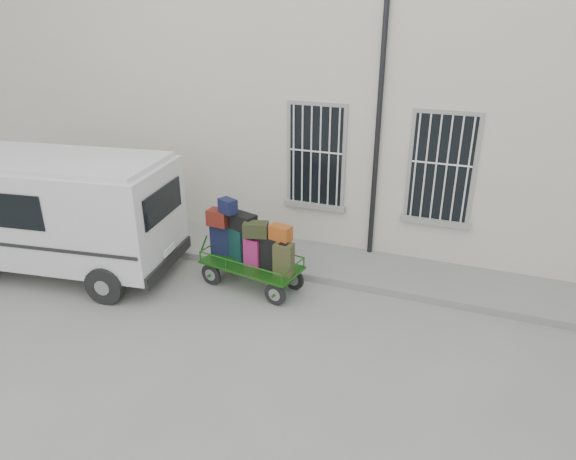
{
  "coord_description": "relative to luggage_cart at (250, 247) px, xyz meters",
  "views": [
    {
      "loc": [
        3.03,
        -7.61,
        5.27
      ],
      "look_at": [
        -0.31,
        1.0,
        1.27
      ],
      "focal_mm": 32.0,
      "sensor_mm": 36.0,
      "label": 1
    }
  ],
  "objects": [
    {
      "name": "luggage_cart",
      "position": [
        0.0,
        0.0,
        0.0
      ],
      "size": [
        2.43,
        1.25,
        1.83
      ],
      "rotation": [
        0.0,
        0.0,
        -0.17
      ],
      "color": "black",
      "rests_on": "ground"
    },
    {
      "name": "building",
      "position": [
        1.03,
        4.75,
        2.11
      ],
      "size": [
        24.0,
        5.15,
        6.0
      ],
      "color": "beige",
      "rests_on": "ground"
    },
    {
      "name": "sidewalk",
      "position": [
        1.03,
        1.45,
        -0.81
      ],
      "size": [
        24.0,
        1.7,
        0.15
      ],
      "primitive_type": "cube",
      "color": "gray",
      "rests_on": "ground"
    },
    {
      "name": "ground",
      "position": [
        1.03,
        -0.75,
        -0.89
      ],
      "size": [
        80.0,
        80.0,
        0.0
      ],
      "primitive_type": "plane",
      "color": "slate",
      "rests_on": "ground"
    },
    {
      "name": "van",
      "position": [
        -4.09,
        -0.81,
        0.57
      ],
      "size": [
        5.28,
        2.85,
        2.54
      ],
      "rotation": [
        0.0,
        0.0,
        0.14
      ],
      "color": "silver",
      "rests_on": "ground"
    }
  ]
}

